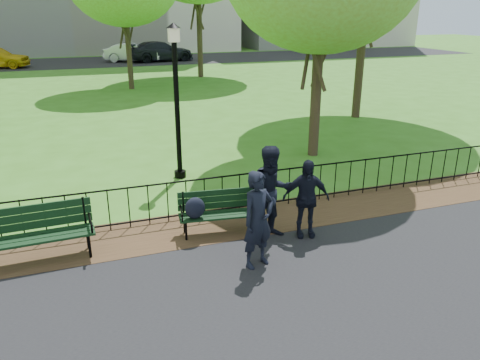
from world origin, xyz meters
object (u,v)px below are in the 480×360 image
object	(u,v)px
person_left	(258,220)
person_right	(306,198)
park_bench_left_a	(36,228)
person_mid	(272,193)
park_bench_main	(208,208)
sedan_dark	(161,51)
lamppost	(177,97)
sedan_silver	(133,52)

from	to	relation	value
person_left	person_right	xyz separation A→B (m)	(1.30, 0.76, -0.08)
park_bench_left_a	person_right	size ratio (longest dim) A/B	1.24
person_mid	person_left	bearing A→B (deg)	-128.10
park_bench_left_a	park_bench_main	bearing A→B (deg)	-3.94
person_left	person_mid	distance (m)	1.12
person_left	person_right	distance (m)	1.51
park_bench_main	person_left	bearing A→B (deg)	-64.08
sedan_dark	person_right	bearing A→B (deg)	164.59
sedan_dark	park_bench_main	bearing A→B (deg)	161.39
lamppost	person_left	distance (m)	5.13
lamppost	person_right	size ratio (longest dim) A/B	2.51
person_left	park_bench_main	bearing A→B (deg)	89.17
lamppost	person_mid	xyz separation A→B (m)	(0.92, -4.05, -1.21)
person_left	person_mid	size ratio (longest dim) A/B	0.93
person_right	sedan_silver	size ratio (longest dim) A/B	0.34
person_mid	sedan_dark	world-z (taller)	person_mid
park_bench_main	sedan_silver	size ratio (longest dim) A/B	0.37
lamppost	person_right	world-z (taller)	lamppost
person_mid	sedan_silver	bearing A→B (deg)	84.53
person_mid	park_bench_main	bearing A→B (deg)	152.58
person_right	sedan_dark	distance (m)	33.36
sedan_silver	person_left	bearing A→B (deg)	-165.50
park_bench_left_a	person_left	bearing A→B (deg)	-25.15
park_bench_main	person_right	bearing A→B (deg)	-13.41
park_bench_main	person_right	size ratio (longest dim) A/B	1.08
park_bench_main	sedan_silver	xyz separation A→B (m)	(2.78, 32.82, 0.19)
park_bench_main	person_mid	bearing A→B (deg)	-17.33
park_bench_main	sedan_silver	bearing A→B (deg)	92.62
sedan_dark	lamppost	bearing A→B (deg)	160.72
park_bench_left_a	sedan_silver	xyz separation A→B (m)	(5.92, 32.74, 0.15)
park_bench_main	person_right	xyz separation A→B (m)	(1.78, -0.68, 0.21)
person_mid	sedan_dark	xyz separation A→B (m)	(3.94, 33.04, -0.12)
park_bench_left_a	lamppost	xyz separation A→B (m)	(3.35, 3.45, 1.53)
park_bench_main	sedan_silver	world-z (taller)	sedan_silver
park_bench_main	person_left	world-z (taller)	person_left
person_mid	park_bench_left_a	bearing A→B (deg)	169.32
park_bench_main	person_mid	world-z (taller)	person_mid
person_left	sedan_silver	world-z (taller)	person_left
person_left	sedan_silver	distance (m)	34.33
park_bench_left_a	person_left	world-z (taller)	person_left
sedan_silver	lamppost	bearing A→B (deg)	-166.68
lamppost	sedan_silver	distance (m)	29.43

